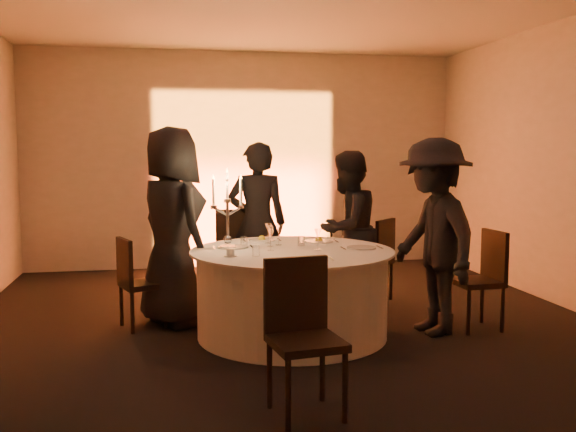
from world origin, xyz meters
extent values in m
plane|color=black|center=(0.00, 0.00, 0.00)|extent=(7.00, 7.00, 0.00)
plane|color=#B8B5AB|center=(0.00, 3.50, 1.50)|extent=(7.00, 0.00, 7.00)
plane|color=#B8B5AB|center=(0.00, -3.50, 1.50)|extent=(7.00, 0.00, 7.00)
cube|color=black|center=(0.00, 3.20, 0.05)|extent=(0.25, 0.12, 0.10)
cylinder|color=black|center=(0.00, 0.00, 0.01)|extent=(0.60, 0.60, 0.03)
cylinder|color=black|center=(0.00, 0.00, 0.38)|extent=(0.20, 0.20, 0.75)
cylinder|color=silver|center=(0.00, 0.00, 0.38)|extent=(1.68, 1.68, 0.75)
cylinder|color=silver|center=(0.00, 0.00, 0.76)|extent=(1.80, 1.80, 0.02)
cube|color=black|center=(-1.31, 0.51, 0.41)|extent=(0.48, 0.48, 0.05)
cube|color=black|center=(-1.47, 0.45, 0.63)|extent=(0.17, 0.36, 0.42)
cylinder|color=black|center=(-1.11, 0.42, 0.20)|extent=(0.04, 0.04, 0.40)
cylinder|color=black|center=(-1.22, 0.71, 0.20)|extent=(0.04, 0.04, 0.40)
cylinder|color=black|center=(-1.40, 0.30, 0.20)|extent=(0.04, 0.04, 0.40)
cylinder|color=black|center=(-1.52, 0.60, 0.20)|extent=(0.04, 0.04, 0.40)
cube|color=black|center=(-0.31, 1.69, 0.48)|extent=(0.51, 0.51, 0.05)
cube|color=black|center=(-0.34, 1.49, 0.75)|extent=(0.44, 0.12, 0.50)
cylinder|color=black|center=(-0.09, 1.84, 0.23)|extent=(0.04, 0.04, 0.47)
cylinder|color=black|center=(-0.46, 1.90, 0.23)|extent=(0.04, 0.04, 0.47)
cylinder|color=black|center=(-0.16, 1.47, 0.23)|extent=(0.04, 0.04, 0.47)
cylinder|color=black|center=(-0.52, 1.54, 0.23)|extent=(0.04, 0.04, 0.47)
cube|color=black|center=(1.09, 1.13, 0.43)|extent=(0.56, 0.56, 0.05)
cube|color=black|center=(1.22, 1.00, 0.68)|extent=(0.31, 0.30, 0.45)
cylinder|color=black|center=(1.09, 1.37, 0.21)|extent=(0.04, 0.04, 0.43)
cylinder|color=black|center=(0.85, 1.13, 0.21)|extent=(0.04, 0.04, 0.43)
cylinder|color=black|center=(1.33, 1.12, 0.21)|extent=(0.04, 0.04, 0.43)
cylinder|color=black|center=(1.09, 0.89, 0.21)|extent=(0.04, 0.04, 0.43)
cube|color=black|center=(1.70, -0.12, 0.44)|extent=(0.42, 0.42, 0.05)
cube|color=black|center=(1.88, -0.10, 0.68)|extent=(0.07, 0.40, 0.46)
cylinder|color=black|center=(1.52, 0.04, 0.21)|extent=(0.04, 0.04, 0.43)
cylinder|color=black|center=(1.55, -0.30, 0.21)|extent=(0.04, 0.04, 0.43)
cylinder|color=black|center=(1.86, 0.07, 0.21)|extent=(0.04, 0.04, 0.43)
cylinder|color=black|center=(1.89, -0.27, 0.21)|extent=(0.04, 0.04, 0.43)
cube|color=black|center=(-0.25, -1.72, 0.47)|extent=(0.48, 0.48, 0.05)
cube|color=black|center=(-0.28, -1.53, 0.73)|extent=(0.43, 0.10, 0.49)
cylinder|color=black|center=(-0.40, -1.92, 0.23)|extent=(0.04, 0.04, 0.46)
cylinder|color=black|center=(-0.04, -1.87, 0.23)|extent=(0.04, 0.04, 0.46)
cylinder|color=black|center=(-0.46, -1.56, 0.23)|extent=(0.04, 0.04, 0.46)
cylinder|color=black|center=(-0.10, -1.51, 0.23)|extent=(0.04, 0.04, 0.46)
imported|color=black|center=(-1.04, 0.58, 0.93)|extent=(0.96, 1.09, 1.87)
imported|color=black|center=(-0.13, 1.28, 0.86)|extent=(0.67, 0.48, 1.73)
imported|color=black|center=(0.77, 0.94, 0.82)|extent=(1.01, 0.98, 1.64)
imported|color=black|center=(1.26, -0.16, 0.88)|extent=(0.79, 1.21, 1.76)
cylinder|color=white|center=(-0.50, 0.22, 0.78)|extent=(0.28, 0.28, 0.01)
cube|color=silver|center=(-0.67, 0.22, 0.78)|extent=(0.01, 0.17, 0.01)
cube|color=silver|center=(-0.33, 0.22, 0.78)|extent=(0.02, 0.17, 0.01)
cylinder|color=white|center=(-0.18, 0.60, 0.78)|extent=(0.25, 0.25, 0.01)
cube|color=silver|center=(-0.35, 0.60, 0.78)|extent=(0.02, 0.17, 0.01)
cube|color=silver|center=(-0.01, 0.60, 0.78)|extent=(0.01, 0.17, 0.01)
sphere|color=gold|center=(-0.18, 0.60, 0.82)|extent=(0.07, 0.07, 0.07)
cylinder|color=white|center=(0.34, 0.42, 0.78)|extent=(0.27, 0.27, 0.01)
cube|color=silver|center=(0.17, 0.42, 0.78)|extent=(0.02, 0.17, 0.01)
cube|color=silver|center=(0.51, 0.42, 0.78)|extent=(0.01, 0.17, 0.01)
sphere|color=gold|center=(0.34, 0.42, 0.82)|extent=(0.07, 0.07, 0.07)
cylinder|color=white|center=(0.63, -0.03, 0.78)|extent=(0.26, 0.26, 0.01)
cube|color=silver|center=(0.46, -0.03, 0.78)|extent=(0.02, 0.17, 0.01)
cube|color=silver|center=(0.80, -0.03, 0.78)|extent=(0.01, 0.17, 0.01)
cylinder|color=white|center=(0.05, -0.53, 0.78)|extent=(0.25, 0.25, 0.01)
cube|color=silver|center=(-0.12, -0.53, 0.78)|extent=(0.02, 0.17, 0.01)
cube|color=silver|center=(0.22, -0.53, 0.78)|extent=(0.02, 0.17, 0.01)
cylinder|color=white|center=(-0.57, -0.24, 0.77)|extent=(0.11, 0.11, 0.01)
cylinder|color=white|center=(-0.57, -0.24, 0.81)|extent=(0.07, 0.07, 0.06)
cylinder|color=silver|center=(-0.55, 0.20, 0.78)|extent=(0.14, 0.14, 0.02)
sphere|color=silver|center=(-0.55, 0.20, 0.85)|extent=(0.08, 0.08, 0.08)
cylinder|color=silver|center=(-0.55, 0.20, 0.99)|extent=(0.03, 0.03, 0.38)
cylinder|color=silver|center=(-0.55, 0.20, 1.20)|extent=(0.06, 0.06, 0.03)
cylinder|color=white|center=(-0.55, 0.20, 1.32)|extent=(0.02, 0.02, 0.24)
cone|color=orange|center=(-0.55, 0.20, 1.47)|extent=(0.02, 0.02, 0.04)
cylinder|color=silver|center=(-0.61, 0.20, 1.10)|extent=(0.14, 0.02, 0.09)
cylinder|color=silver|center=(-0.67, 0.20, 1.14)|extent=(0.06, 0.06, 0.03)
cylinder|color=white|center=(-0.67, 0.20, 1.27)|extent=(0.02, 0.02, 0.24)
cone|color=orange|center=(-0.67, 0.20, 1.41)|extent=(0.02, 0.02, 0.04)
cylinder|color=silver|center=(-0.49, 0.20, 1.10)|extent=(0.14, 0.02, 0.09)
cylinder|color=silver|center=(-0.43, 0.20, 1.14)|extent=(0.06, 0.06, 0.03)
cylinder|color=white|center=(-0.43, 0.20, 1.27)|extent=(0.02, 0.02, 0.24)
cone|color=orange|center=(-0.43, 0.20, 1.41)|extent=(0.02, 0.02, 0.04)
cylinder|color=silver|center=(-0.07, 0.29, 0.77)|extent=(0.06, 0.06, 0.01)
cylinder|color=silver|center=(-0.07, 0.29, 0.83)|extent=(0.01, 0.01, 0.10)
cone|color=silver|center=(-0.07, 0.29, 0.92)|extent=(0.07, 0.07, 0.09)
cylinder|color=silver|center=(-0.16, 0.22, 0.77)|extent=(0.06, 0.06, 0.01)
cylinder|color=silver|center=(-0.16, 0.22, 0.83)|extent=(0.01, 0.01, 0.10)
cone|color=silver|center=(-0.16, 0.22, 0.92)|extent=(0.07, 0.07, 0.09)
cylinder|color=silver|center=(-0.15, 0.42, 0.77)|extent=(0.06, 0.06, 0.01)
cylinder|color=silver|center=(-0.15, 0.42, 0.83)|extent=(0.01, 0.01, 0.10)
cone|color=silver|center=(-0.15, 0.42, 0.92)|extent=(0.07, 0.07, 0.09)
cylinder|color=silver|center=(-0.20, -0.02, 0.77)|extent=(0.06, 0.06, 0.01)
cylinder|color=silver|center=(-0.20, -0.02, 0.83)|extent=(0.01, 0.01, 0.10)
cone|color=silver|center=(-0.20, -0.02, 0.92)|extent=(0.07, 0.07, 0.09)
cylinder|color=silver|center=(0.22, -0.06, 0.77)|extent=(0.06, 0.06, 0.01)
cylinder|color=silver|center=(0.22, -0.06, 0.83)|extent=(0.01, 0.01, 0.10)
cone|color=silver|center=(0.22, -0.06, 0.92)|extent=(0.07, 0.07, 0.09)
cylinder|color=silver|center=(-0.36, -0.28, 0.82)|extent=(0.07, 0.07, 0.09)
cylinder|color=silver|center=(0.13, 0.22, 0.82)|extent=(0.07, 0.07, 0.09)
cylinder|color=silver|center=(-0.39, 0.27, 0.82)|extent=(0.07, 0.07, 0.09)
camera|label=1|loc=(-1.08, -5.49, 1.66)|focal=40.00mm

